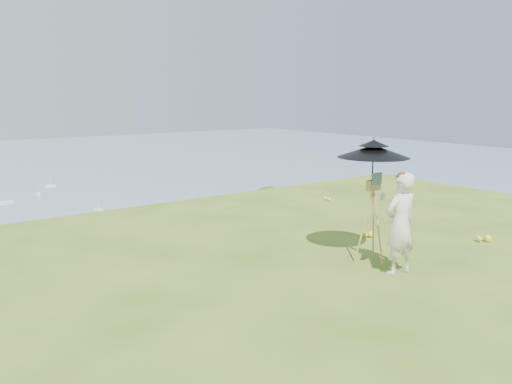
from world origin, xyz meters
TOP-DOWN VIEW (x-y plane):
  - ground at (0.00, 0.00)m, footprint 14.00×14.00m
  - slope_trees at (0.00, 35.00)m, footprint 110.00×50.00m
  - wildflowers at (0.00, 0.25)m, footprint 10.00×10.50m
  - painter at (-0.40, 0.39)m, footprint 0.57×0.40m
  - field_easel at (-0.31, 0.99)m, footprint 0.59×0.59m
  - sun_umbrella at (-0.31, 1.02)m, footprint 1.25×1.25m
  - painter_cap at (-0.40, 0.39)m, footprint 0.19×0.22m

SIDE VIEW (x-z plane):
  - slope_trees at x=0.00m, z-range -18.00..-12.00m
  - ground at x=0.00m, z-range 0.00..0.00m
  - wildflowers at x=0.00m, z-range 0.00..0.12m
  - field_easel at x=-0.31m, z-range 0.00..1.43m
  - painter at x=-0.40m, z-range 0.00..1.52m
  - painter_cap at x=-0.40m, z-range 1.43..1.53m
  - sun_umbrella at x=-0.31m, z-range 1.18..1.97m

